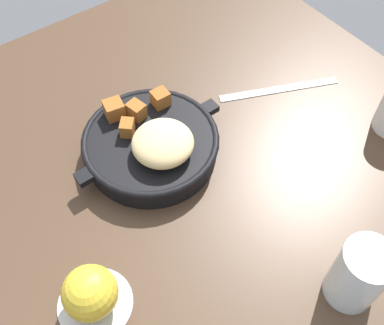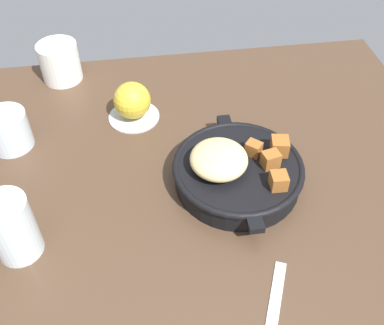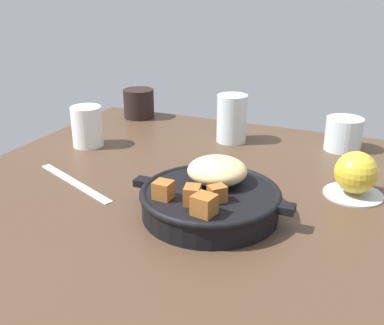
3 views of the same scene
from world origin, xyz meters
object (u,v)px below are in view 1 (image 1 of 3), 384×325
Objects in this scene: red_apple at (90,293)px; water_glass_tall at (359,275)px; cast_iron_skillet at (152,144)px; butter_knife at (279,89)px.

red_apple is 0.68× the size of water_glass_tall.
cast_iron_skillet is 1.16× the size of butter_knife.
water_glass_tall is at bearing 146.93° from red_apple.
butter_knife is at bearing 177.44° from cast_iron_skillet.
cast_iron_skillet is 26.16cm from red_apple.
cast_iron_skillet is 27.67cm from butter_knife.
butter_knife is (-27.49, 1.23, -2.92)cm from cast_iron_skillet.
water_glass_tall is (-28.99, 18.87, 1.16)cm from red_apple.
water_glass_tall is (-8.71, 35.36, 2.33)cm from cast_iron_skillet.
water_glass_tall is at bearing 84.85° from butter_knife.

